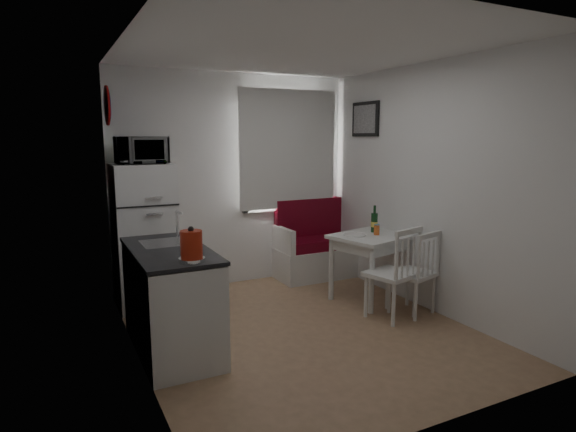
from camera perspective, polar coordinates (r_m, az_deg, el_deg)
name	(u,v)px	position (r m, az deg, el deg)	size (l,w,h in m)	color
floor	(301,330)	(4.75, 1.60, -13.35)	(3.00, 3.50, 0.02)	#936F4E
ceiling	(303,48)	(4.45, 1.76, 19.26)	(3.00, 3.50, 0.02)	white
wall_back	(235,181)	(6.01, -6.32, 4.20)	(3.00, 0.02, 2.60)	white
wall_front	(441,227)	(3.01, 17.73, -1.30)	(3.00, 0.02, 2.60)	white
wall_left	(133,206)	(3.94, -17.91, 1.10)	(0.02, 3.50, 2.60)	white
wall_right	(427,188)	(5.29, 16.12, 3.20)	(0.02, 3.50, 2.60)	white
window	(286,153)	(6.24, -0.20, 7.43)	(1.22, 0.06, 1.47)	silver
curtain	(289,150)	(6.17, 0.10, 7.88)	(1.35, 0.02, 1.50)	white
kitchen_counter	(171,298)	(4.33, -13.69, -9.48)	(0.62, 1.32, 1.16)	silver
wall_sign	(108,106)	(5.35, -20.56, 12.16)	(0.40, 0.40, 0.03)	navy
picture_frame	(365,119)	(6.11, 9.12, 11.27)	(0.04, 0.52, 0.42)	black
bench	(327,250)	(6.48, 4.69, -4.03)	(1.43, 0.55, 1.02)	silver
dining_table	(377,241)	(5.56, 10.53, -2.93)	(1.14, 0.92, 0.75)	silver
chair_left	(398,264)	(4.92, 12.89, -5.54)	(0.54, 0.53, 0.51)	silver
chair_right	(419,264)	(5.11, 15.24, -5.56)	(0.51, 0.50, 0.48)	silver
fridge	(145,236)	(5.44, -16.64, -2.25)	(0.62, 0.62, 1.56)	white
microwave	(141,150)	(5.29, -17.01, 7.47)	(0.51, 0.35, 0.28)	white
kettle	(191,245)	(3.69, -11.38, -3.39)	(0.20, 0.20, 0.26)	#A4200D
wine_bottle	(374,219)	(5.61, 10.21, -0.32)	(0.08, 0.08, 0.31)	#123A19
drinking_glass_orange	(377,230)	(5.46, 10.47, -1.68)	(0.06, 0.06, 0.10)	#D45F23
drinking_glass_blue	(377,228)	(5.59, 10.48, -1.45)	(0.06, 0.06, 0.10)	#71A8C1
plate	(354,235)	(5.38, 7.88, -2.25)	(0.24, 0.24, 0.02)	white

